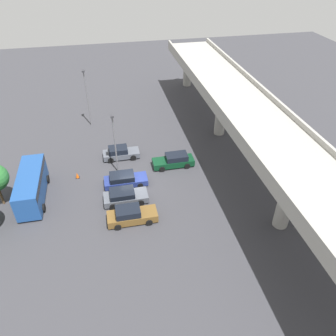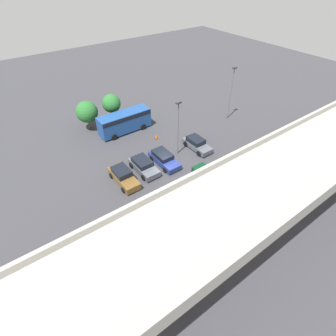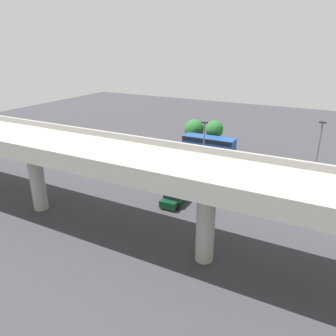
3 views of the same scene
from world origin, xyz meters
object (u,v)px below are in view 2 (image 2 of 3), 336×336
(parked_car_3, at_px, (143,166))
(shuttle_bus, at_px, (124,121))
(parked_car_2, at_px, (164,158))
(lamp_post_mid_lot, at_px, (178,125))
(tree_front_centre, at_px, (87,112))
(tree_front_left, at_px, (111,104))
(traffic_cone, at_px, (156,137))
(parked_car_1, at_px, (212,177))
(parked_car_0, at_px, (197,144))
(parked_car_4, at_px, (123,176))
(lamp_post_near_aisle, at_px, (231,90))

(parked_car_3, relative_size, shuttle_bus, 0.59)
(parked_car_2, height_order, lamp_post_mid_lot, lamp_post_mid_lot)
(shuttle_bus, distance_m, tree_front_centre, 5.48)
(tree_front_left, distance_m, traffic_cone, 8.44)
(parked_car_1, relative_size, shuttle_bus, 0.63)
(parked_car_3, distance_m, traffic_cone, 7.10)
(parked_car_0, xyz_separation_m, shuttle_bus, (5.61, -9.53, 1.03))
(parked_car_4, relative_size, lamp_post_near_aisle, 0.59)
(lamp_post_near_aisle, distance_m, lamp_post_mid_lot, 12.41)
(parked_car_0, relative_size, lamp_post_mid_lot, 0.60)
(traffic_cone, bearing_deg, tree_front_centre, -50.89)
(parked_car_1, height_order, lamp_post_mid_lot, lamp_post_mid_lot)
(lamp_post_near_aisle, bearing_deg, traffic_cone, -8.24)
(shuttle_bus, bearing_deg, parked_car_4, -119.91)
(tree_front_centre, bearing_deg, parked_car_3, 96.08)
(tree_front_left, relative_size, traffic_cone, 6.68)
(parked_car_2, bearing_deg, tree_front_centre, -162.40)
(tree_front_centre, xyz_separation_m, traffic_cone, (-6.50, 7.99, -2.46))
(parked_car_2, relative_size, traffic_cone, 6.70)
(lamp_post_mid_lot, bearing_deg, parked_car_1, 88.59)
(parked_car_0, height_order, tree_front_centre, tree_front_centre)
(parked_car_3, bearing_deg, tree_front_left, 169.53)
(tree_front_left, bearing_deg, parked_car_1, 98.92)
(parked_car_0, height_order, parked_car_4, parked_car_4)
(parked_car_3, relative_size, lamp_post_mid_lot, 0.61)
(parked_car_2, xyz_separation_m, parked_car_4, (5.71, 0.06, 0.06))
(tree_front_centre, bearing_deg, parked_car_1, 108.83)
(shuttle_bus, bearing_deg, parked_car_2, -88.77)
(lamp_post_near_aisle, bearing_deg, tree_front_centre, -27.46)
(tree_front_left, bearing_deg, tree_front_centre, -9.81)
(parked_car_4, height_order, shuttle_bus, shuttle_bus)
(lamp_post_mid_lot, bearing_deg, parked_car_0, 168.78)
(parked_car_0, relative_size, traffic_cone, 6.26)
(lamp_post_near_aisle, distance_m, tree_front_centre, 21.28)
(traffic_cone, bearing_deg, parked_car_3, 43.69)
(parked_car_0, xyz_separation_m, parked_car_2, (5.41, -0.01, -0.02))
(lamp_post_near_aisle, bearing_deg, lamp_post_mid_lot, 13.13)
(parked_car_0, relative_size, parked_car_3, 0.98)
(shuttle_bus, bearing_deg, lamp_post_mid_lot, -72.90)
(parked_car_2, bearing_deg, parked_car_3, -95.44)
(shuttle_bus, bearing_deg, tree_front_left, 96.27)
(lamp_post_near_aisle, bearing_deg, parked_car_0, 20.14)
(lamp_post_mid_lot, bearing_deg, shuttle_bus, -72.90)
(lamp_post_near_aisle, bearing_deg, parked_car_1, 37.69)
(tree_front_left, bearing_deg, parked_car_0, 115.37)
(lamp_post_mid_lot, height_order, traffic_cone, lamp_post_mid_lot)
(tree_front_left, distance_m, tree_front_centre, 3.73)
(lamp_post_mid_lot, bearing_deg, parked_car_4, 4.27)
(lamp_post_mid_lot, relative_size, traffic_cone, 10.46)
(parked_car_2, bearing_deg, traffic_cone, 155.75)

